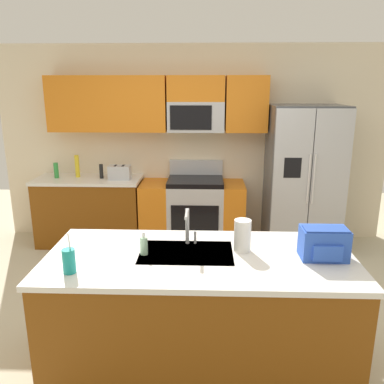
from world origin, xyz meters
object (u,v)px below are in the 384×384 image
object	(u,v)px
pepper_mill	(101,171)
bottle_green	(56,170)
toaster	(120,172)
paper_towel_roll	(242,236)
sink_faucet	(188,224)
backpack	(324,243)
drink_cup_teal	(69,261)
range_oven	(193,212)
bottle_yellow	(77,166)
refrigerator	(303,179)
soap_dispenser	(144,245)

from	to	relation	value
pepper_mill	bottle_green	size ratio (longest dim) A/B	0.92
toaster	paper_towel_roll	xyz separation A→B (m)	(1.39, -2.24, 0.03)
sink_faucet	backpack	distance (m)	0.99
toaster	bottle_green	bearing A→B (deg)	176.80
bottle_green	drink_cup_teal	xyz separation A→B (m)	(1.08, -2.68, -0.02)
range_oven	bottle_yellow	xyz separation A→B (m)	(-1.53, 0.06, 0.60)
pepper_mill	drink_cup_teal	distance (m)	2.72
refrigerator	backpack	xyz separation A→B (m)	(-0.41, -2.33, 0.09)
drink_cup_teal	soap_dispenser	xyz separation A→B (m)	(0.44, 0.30, -0.01)
bottle_green	backpack	world-z (taller)	backpack
range_oven	paper_towel_roll	bearing A→B (deg)	-79.07
refrigerator	bottle_yellow	bearing A→B (deg)	177.53
bottle_green	backpack	bearing A→B (deg)	-40.54
pepper_mill	sink_faucet	xyz separation A→B (m)	(1.24, -2.19, 0.08)
soap_dispenser	range_oven	bearing A→B (deg)	83.48
refrigerator	bottle_yellow	size ratio (longest dim) A/B	6.29
range_oven	paper_towel_roll	size ratio (longest dim) A/B	5.67
bottle_yellow	backpack	distance (m)	3.53
pepper_mill	refrigerator	bearing A→B (deg)	-1.53
soap_dispenser	backpack	world-z (taller)	backpack
toaster	bottle_yellow	world-z (taller)	bottle_yellow
toaster	sink_faucet	world-z (taller)	sink_faucet
range_oven	backpack	distance (m)	2.66
bottle_green	paper_towel_roll	bearing A→B (deg)	-45.62
pepper_mill	drink_cup_teal	bearing A→B (deg)	-79.73
soap_dispenser	drink_cup_teal	bearing A→B (deg)	-145.30
pepper_mill	bottle_green	world-z (taller)	bottle_green
drink_cup_teal	backpack	xyz separation A→B (m)	(1.71, 0.28, 0.03)
bottle_yellow	drink_cup_teal	xyz separation A→B (m)	(0.82, -2.74, -0.06)
bottle_yellow	paper_towel_roll	world-z (taller)	bottle_yellow
soap_dispenser	paper_towel_roll	bearing A→B (deg)	6.82
range_oven	toaster	world-z (taller)	range_oven
drink_cup_teal	paper_towel_roll	xyz separation A→B (m)	(1.15, 0.39, 0.04)
paper_towel_roll	pepper_mill	bearing A→B (deg)	125.62
bottle_yellow	paper_towel_roll	bearing A→B (deg)	-49.93
refrigerator	pepper_mill	xyz separation A→B (m)	(-2.61, 0.07, 0.07)
backpack	refrigerator	bearing A→B (deg)	80.04
refrigerator	pepper_mill	world-z (taller)	refrigerator
range_oven	pepper_mill	xyz separation A→B (m)	(-1.20, -0.00, 0.55)
bottle_yellow	bottle_green	bearing A→B (deg)	-167.16
pepper_mill	paper_towel_roll	xyz separation A→B (m)	(1.64, -2.29, 0.03)
soap_dispenser	paper_towel_roll	size ratio (longest dim) A/B	0.71
refrigerator	sink_faucet	bearing A→B (deg)	-122.95
drink_cup_teal	backpack	world-z (taller)	drink_cup_teal
drink_cup_teal	paper_towel_roll	distance (m)	1.22
pepper_mill	bottle_green	xyz separation A→B (m)	(-0.60, -0.00, 0.01)
refrigerator	backpack	distance (m)	2.36
refrigerator	paper_towel_roll	world-z (taller)	refrigerator
toaster	bottle_green	distance (m)	0.85
soap_dispenser	bottle_yellow	bearing A→B (deg)	117.38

